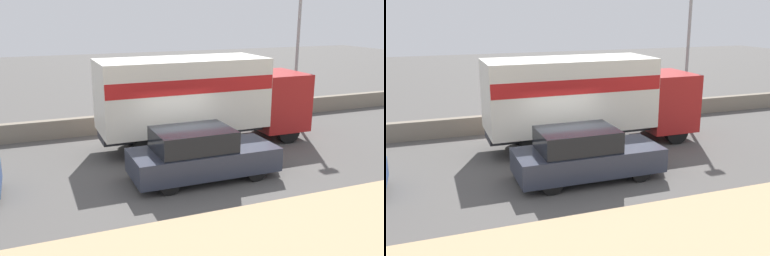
# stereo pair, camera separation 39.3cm
# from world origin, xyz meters

# --- Properties ---
(ground_plane) EXTENTS (80.00, 80.00, 0.00)m
(ground_plane) POSITION_xyz_m (0.00, 0.00, 0.00)
(ground_plane) COLOR #514F4C
(stone_wall_backdrop) EXTENTS (60.00, 0.35, 0.75)m
(stone_wall_backdrop) POSITION_xyz_m (0.00, 5.80, 0.37)
(stone_wall_backdrop) COLOR gray
(stone_wall_backdrop) RESTS_ON ground_plane
(street_lamp) EXTENTS (0.56, 0.28, 7.53)m
(street_lamp) POSITION_xyz_m (7.09, 4.95, 4.32)
(street_lamp) COLOR gray
(street_lamp) RESTS_ON ground_plane
(box_truck) EXTENTS (7.99, 2.41, 3.32)m
(box_truck) POSITION_xyz_m (1.39, 2.80, 1.93)
(box_truck) COLOR maroon
(box_truck) RESTS_ON ground_plane
(car_hatchback) EXTENTS (4.46, 1.81, 1.60)m
(car_hatchback) POSITION_xyz_m (0.12, -0.32, 0.78)
(car_hatchback) COLOR #282D3D
(car_hatchback) RESTS_ON ground_plane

